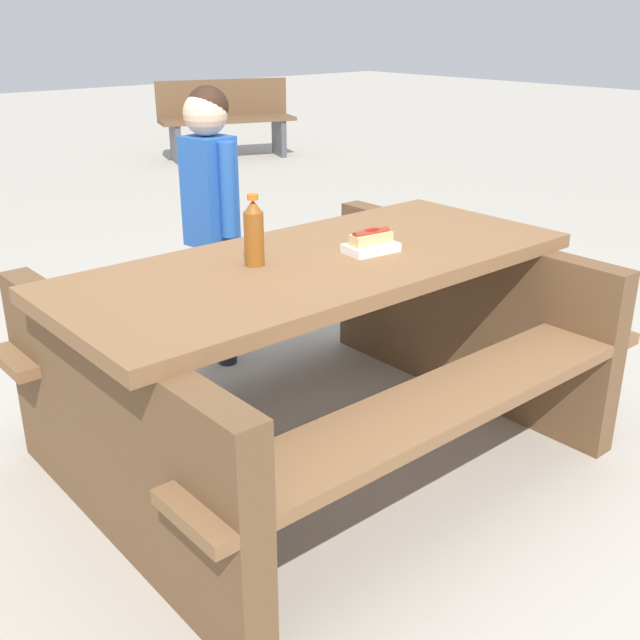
{
  "coord_description": "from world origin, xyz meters",
  "views": [
    {
      "loc": [
        -1.59,
        -1.83,
        1.5
      ],
      "look_at": [
        0.0,
        0.0,
        0.52
      ],
      "focal_mm": 42.45,
      "sensor_mm": 36.0,
      "label": 1
    }
  ],
  "objects_px": {
    "picnic_table": "(320,341)",
    "child_in_coat": "(210,193)",
    "hotdog_tray": "(371,243)",
    "park_bench_near": "(226,117)",
    "soda_bottle": "(254,233)"
  },
  "relations": [
    {
      "from": "child_in_coat",
      "to": "park_bench_near",
      "type": "bearing_deg",
      "value": 54.96
    },
    {
      "from": "soda_bottle",
      "to": "park_bench_near",
      "type": "height_order",
      "value": "soda_bottle"
    },
    {
      "from": "hotdog_tray",
      "to": "park_bench_near",
      "type": "bearing_deg",
      "value": 60.09
    },
    {
      "from": "child_in_coat",
      "to": "park_bench_near",
      "type": "xyz_separation_m",
      "value": [
        3.16,
        4.5,
        -0.34
      ]
    },
    {
      "from": "picnic_table",
      "to": "child_in_coat",
      "type": "xyz_separation_m",
      "value": [
        0.18,
        0.93,
        0.35
      ]
    },
    {
      "from": "picnic_table",
      "to": "child_in_coat",
      "type": "relative_size",
      "value": 1.46
    },
    {
      "from": "hotdog_tray",
      "to": "soda_bottle",
      "type": "bearing_deg",
      "value": 159.42
    },
    {
      "from": "park_bench_near",
      "to": "hotdog_tray",
      "type": "bearing_deg",
      "value": -119.91
    },
    {
      "from": "hotdog_tray",
      "to": "park_bench_near",
      "type": "xyz_separation_m",
      "value": [
        3.16,
        5.5,
        -0.33
      ]
    },
    {
      "from": "child_in_coat",
      "to": "picnic_table",
      "type": "bearing_deg",
      "value": -100.8
    },
    {
      "from": "picnic_table",
      "to": "hotdog_tray",
      "type": "distance_m",
      "value": 0.38
    },
    {
      "from": "picnic_table",
      "to": "soda_bottle",
      "type": "height_order",
      "value": "soda_bottle"
    },
    {
      "from": "soda_bottle",
      "to": "park_bench_near",
      "type": "xyz_separation_m",
      "value": [
        3.55,
        5.35,
        -0.41
      ]
    },
    {
      "from": "soda_bottle",
      "to": "child_in_coat",
      "type": "xyz_separation_m",
      "value": [
        0.39,
        0.85,
        -0.07
      ]
    },
    {
      "from": "picnic_table",
      "to": "soda_bottle",
      "type": "relative_size",
      "value": 7.78
    }
  ]
}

